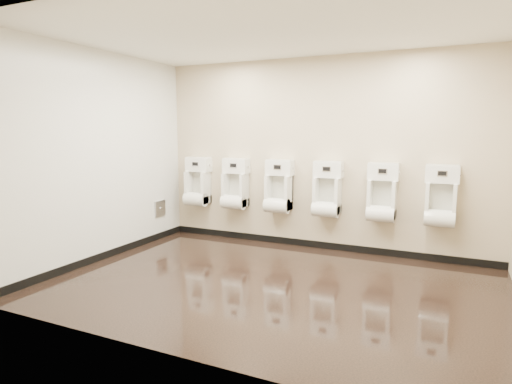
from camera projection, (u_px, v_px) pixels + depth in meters
ground at (273, 285)px, 4.88m from camera, size 5.00×3.50×0.00m
ceiling at (274, 29)px, 4.48m from camera, size 5.00×3.50×0.00m
back_wall at (319, 155)px, 6.25m from camera, size 5.00×0.02×2.80m
front_wall at (181, 179)px, 3.11m from camera, size 5.00×0.02×2.80m
left_wall at (101, 157)px, 5.72m from camera, size 0.02×3.50×2.80m
tile_overlay_left at (101, 157)px, 5.72m from camera, size 0.01×3.50×2.80m
skirting_back at (317, 244)px, 6.43m from camera, size 5.00×0.02×0.10m
skirting_left at (107, 254)px, 5.91m from camera, size 0.02×3.50×0.10m
access_panel at (160, 208)px, 6.92m from camera, size 0.04×0.25×0.25m
urinal_0 at (198, 185)px, 7.04m from camera, size 0.42×0.32×0.78m
urinal_1 at (235, 188)px, 6.75m from camera, size 0.42×0.32×0.78m
urinal_2 at (279, 190)px, 6.44m from camera, size 0.42×0.32×0.78m
urinal_3 at (327, 193)px, 6.13m from camera, size 0.42×0.32×0.78m
urinal_4 at (382, 197)px, 5.81m from camera, size 0.42×0.32×0.78m
urinal_5 at (441, 200)px, 5.50m from camera, size 0.42×0.32×0.78m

